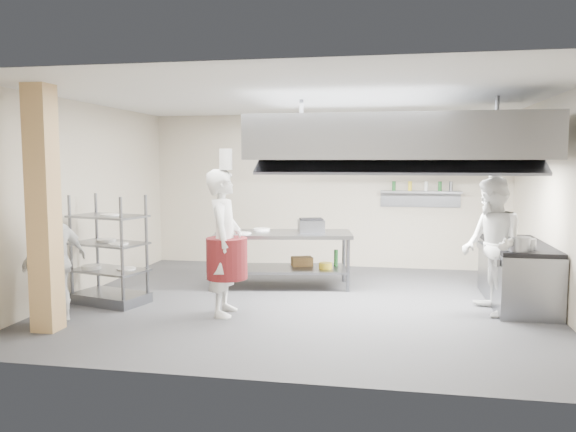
% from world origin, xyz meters
% --- Properties ---
extents(floor, '(7.00, 7.00, 0.00)m').
position_xyz_m(floor, '(0.00, 0.00, 0.00)').
color(floor, '#3B3B3D').
rests_on(floor, ground).
extents(ceiling, '(7.00, 7.00, 0.00)m').
position_xyz_m(ceiling, '(0.00, 0.00, 3.00)').
color(ceiling, silver).
rests_on(ceiling, wall_back).
extents(wall_back, '(7.00, 0.00, 7.00)m').
position_xyz_m(wall_back, '(0.00, 3.00, 1.50)').
color(wall_back, '#BBAD95').
rests_on(wall_back, ground).
extents(wall_left, '(0.00, 6.00, 6.00)m').
position_xyz_m(wall_left, '(-3.50, 0.00, 1.50)').
color(wall_left, '#BBAD95').
rests_on(wall_left, ground).
extents(wall_right, '(0.00, 6.00, 6.00)m').
position_xyz_m(wall_right, '(3.50, 0.00, 1.50)').
color(wall_right, '#BBAD95').
rests_on(wall_right, ground).
extents(column, '(0.30, 0.30, 3.00)m').
position_xyz_m(column, '(-2.90, -1.90, 1.50)').
color(column, tan).
rests_on(column, floor).
extents(exhaust_hood, '(4.00, 2.50, 0.60)m').
position_xyz_m(exhaust_hood, '(1.30, 0.40, 2.40)').
color(exhaust_hood, gray).
rests_on(exhaust_hood, ceiling).
extents(hood_strip_a, '(1.60, 0.12, 0.04)m').
position_xyz_m(hood_strip_a, '(0.40, 0.40, 2.08)').
color(hood_strip_a, white).
rests_on(hood_strip_a, exhaust_hood).
extents(hood_strip_b, '(1.60, 0.12, 0.04)m').
position_xyz_m(hood_strip_b, '(2.20, 0.40, 2.08)').
color(hood_strip_b, white).
rests_on(hood_strip_b, exhaust_hood).
extents(wall_shelf, '(1.50, 0.28, 0.04)m').
position_xyz_m(wall_shelf, '(1.80, 2.84, 1.50)').
color(wall_shelf, gray).
rests_on(wall_shelf, wall_back).
extents(island, '(2.36, 1.29, 0.91)m').
position_xyz_m(island, '(-0.50, 1.00, 0.46)').
color(island, gray).
rests_on(island, floor).
extents(island_worktop, '(2.36, 1.29, 0.06)m').
position_xyz_m(island_worktop, '(-0.50, 1.00, 0.88)').
color(island_worktop, gray).
rests_on(island_worktop, island).
extents(island_undershelf, '(2.17, 1.17, 0.04)m').
position_xyz_m(island_undershelf, '(-0.50, 1.00, 0.30)').
color(island_undershelf, slate).
rests_on(island_undershelf, island).
extents(pass_rack, '(1.19, 0.88, 1.59)m').
position_xyz_m(pass_rack, '(-2.80, -0.53, 0.80)').
color(pass_rack, slate).
rests_on(pass_rack, floor).
extents(cooking_range, '(0.80, 2.00, 0.84)m').
position_xyz_m(cooking_range, '(3.08, 0.50, 0.42)').
color(cooking_range, slate).
rests_on(cooking_range, floor).
extents(range_top, '(0.78, 1.96, 0.06)m').
position_xyz_m(range_top, '(3.08, 0.50, 0.87)').
color(range_top, black).
rests_on(range_top, cooking_range).
extents(chef_head, '(0.55, 0.77, 1.98)m').
position_xyz_m(chef_head, '(-0.96, -0.81, 0.99)').
color(chef_head, silver).
rests_on(chef_head, floor).
extents(chef_line, '(0.84, 1.01, 1.88)m').
position_xyz_m(chef_line, '(2.60, -0.13, 0.94)').
color(chef_line, silver).
rests_on(chef_line, floor).
extents(chef_plating, '(0.66, 1.02, 1.61)m').
position_xyz_m(chef_plating, '(-3.00, -1.55, 0.80)').
color(chef_plating, silver).
rests_on(chef_plating, floor).
extents(griddle, '(0.49, 0.43, 0.20)m').
position_xyz_m(griddle, '(-0.05, 1.12, 1.01)').
color(griddle, slate).
rests_on(griddle, island_worktop).
extents(wicker_basket, '(0.40, 0.34, 0.15)m').
position_xyz_m(wicker_basket, '(-0.21, 1.22, 0.39)').
color(wicker_basket, brown).
rests_on(wicker_basket, island_undershelf).
extents(stockpot, '(0.28, 0.28, 0.19)m').
position_xyz_m(stockpot, '(2.92, -0.28, 1.00)').
color(stockpot, gray).
rests_on(stockpot, range_top).
extents(plate_stack, '(0.28, 0.28, 0.05)m').
position_xyz_m(plate_stack, '(-2.80, -0.53, 0.51)').
color(plate_stack, silver).
rests_on(plate_stack, pass_rack).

